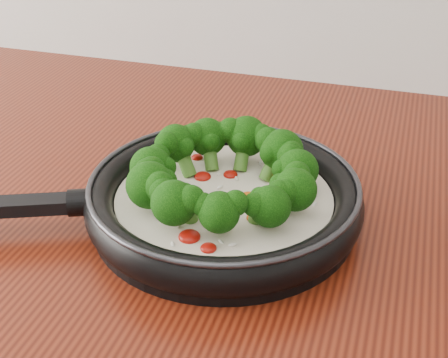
% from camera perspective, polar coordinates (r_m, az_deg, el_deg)
% --- Properties ---
extents(skillet, '(0.48, 0.38, 0.08)m').
position_cam_1_polar(skillet, '(0.64, -0.21, -1.31)').
color(skillet, black).
rests_on(skillet, counter).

